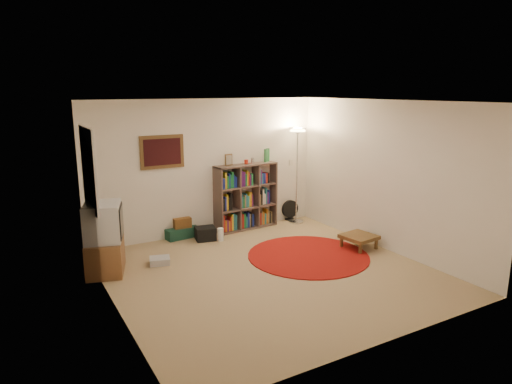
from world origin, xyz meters
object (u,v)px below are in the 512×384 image
(tv_stand, at_px, (105,240))
(suitcase, at_px, (180,232))
(floor_lamp, at_px, (297,144))
(side_table, at_px, (359,237))
(floor_fan, at_px, (290,210))
(bookshelf, at_px, (245,197))

(tv_stand, relative_size, suitcase, 1.66)
(floor_lamp, distance_m, side_table, 2.30)
(floor_fan, distance_m, side_table, 2.03)
(floor_fan, distance_m, tv_stand, 4.05)
(floor_fan, bearing_deg, bookshelf, -179.60)
(floor_fan, height_order, suitcase, floor_fan)
(floor_fan, xyz_separation_m, side_table, (0.06, -2.03, -0.01))
(floor_fan, bearing_deg, side_table, -89.69)
(floor_fan, bearing_deg, tv_stand, -167.43)
(floor_lamp, bearing_deg, suitcase, 173.34)
(bookshelf, height_order, tv_stand, bookshelf)
(bookshelf, height_order, floor_lamp, floor_lamp)
(side_table, bearing_deg, bookshelf, 119.73)
(suitcase, bearing_deg, floor_fan, -8.41)
(floor_fan, bearing_deg, suitcase, 177.13)
(bookshelf, xyz_separation_m, side_table, (1.14, -2.00, -0.42))
(floor_lamp, xyz_separation_m, tv_stand, (-3.93, -0.75, -1.10))
(suitcase, bearing_deg, side_table, -47.50)
(bookshelf, distance_m, floor_fan, 1.16)
(floor_lamp, bearing_deg, tv_stand, -169.12)
(suitcase, height_order, side_table, side_table)
(bookshelf, distance_m, suitcase, 1.40)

